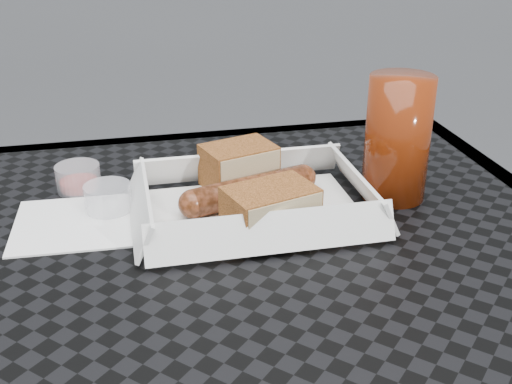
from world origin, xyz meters
TOP-DOWN VIEW (x-y plane):
  - patio_table at (0.00, 0.00)m, footprint 0.80×0.80m
  - food_tray at (0.07, 0.14)m, footprint 0.22×0.15m
  - bratwurst at (0.07, 0.15)m, footprint 0.16×0.07m
  - bread_near at (0.07, 0.20)m, footprint 0.09×0.08m
  - bread_far at (0.08, 0.09)m, footprint 0.10×0.08m
  - veg_garnish at (0.14, 0.09)m, footprint 0.03×0.03m
  - napkin at (-0.11, 0.15)m, footprint 0.12×0.12m
  - condiment_cup_sauce at (-0.11, 0.24)m, footprint 0.05×0.05m
  - condiment_cup_empty at (-0.08, 0.18)m, footprint 0.05×0.05m
  - drink_glass at (0.23, 0.14)m, footprint 0.07×0.07m

SIDE VIEW (x-z plane):
  - patio_table at x=0.00m, z-range 0.30..1.04m
  - napkin at x=-0.11m, z-range 0.74..0.75m
  - food_tray at x=0.07m, z-range 0.74..0.75m
  - veg_garnish at x=0.14m, z-range 0.75..0.75m
  - condiment_cup_sauce at x=-0.11m, z-range 0.74..0.78m
  - condiment_cup_empty at x=-0.08m, z-range 0.74..0.78m
  - bratwurst at x=0.07m, z-range 0.75..0.78m
  - bread_far at x=0.08m, z-range 0.75..0.79m
  - bread_near at x=0.07m, z-range 0.75..0.80m
  - drink_glass at x=0.23m, z-range 0.74..0.88m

